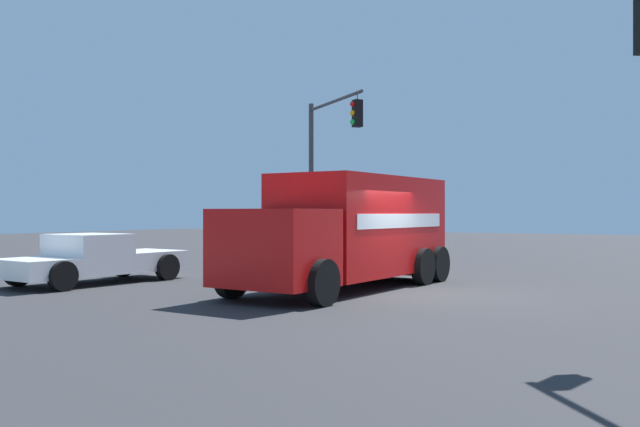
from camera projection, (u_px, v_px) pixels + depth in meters
The scene contains 4 objects.
ground_plane at pixel (424, 294), 16.41m from camera, with size 100.00×100.00×0.00m, color #2B2B2D.
delivery_truck at pixel (348, 230), 17.49m from camera, with size 3.28×7.82×2.91m.
traffic_light_primary at pixel (325, 154), 26.26m from camera, with size 3.78×3.04×6.41m.
pickup_white at pixel (94, 257), 18.83m from camera, with size 2.71×5.39×1.38m.
Camera 1 is at (-5.69, 15.59, 1.97)m, focal length 38.02 mm.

